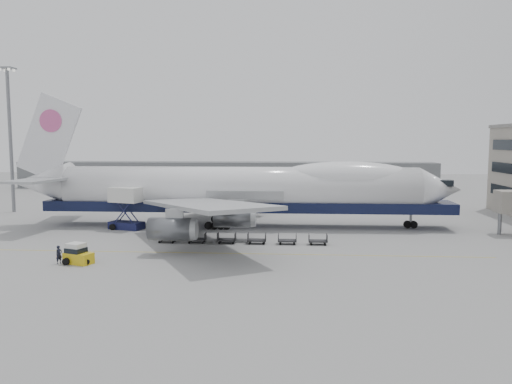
# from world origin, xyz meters

# --- Properties ---
(ground) EXTENTS (260.00, 260.00, 0.00)m
(ground) POSITION_xyz_m (0.00, 0.00, 0.00)
(ground) COLOR gray
(ground) RESTS_ON ground
(apron_line) EXTENTS (60.00, 0.15, 0.01)m
(apron_line) POSITION_xyz_m (0.00, -6.00, 0.01)
(apron_line) COLOR gold
(apron_line) RESTS_ON ground
(hangar) EXTENTS (110.00, 8.00, 7.00)m
(hangar) POSITION_xyz_m (-10.00, 70.00, 3.50)
(hangar) COLOR slate
(hangar) RESTS_ON ground
(floodlight_mast) EXTENTS (2.40, 2.40, 25.43)m
(floodlight_mast) POSITION_xyz_m (-42.00, 24.00, 14.27)
(floodlight_mast) COLOR slate
(floodlight_mast) RESTS_ON ground
(airliner) EXTENTS (67.00, 55.30, 19.98)m
(airliner) POSITION_xyz_m (0.64, 12.00, 5.62)
(airliner) COLOR white
(airliner) RESTS_ON ground
(catering_truck) EXTENTS (5.32, 4.31, 6.07)m
(catering_truck) POSITION_xyz_m (-16.24, 8.52, 3.44)
(catering_truck) COLOR #161943
(catering_truck) RESTS_ON ground
(baggage_tug) EXTENTS (3.30, 2.48, 2.15)m
(baggage_tug) POSITION_xyz_m (-14.73, -11.68, 0.95)
(baggage_tug) COLOR gold
(baggage_tug) RESTS_ON ground
(ground_worker) EXTENTS (0.75, 0.84, 1.93)m
(ground_worker) POSITION_xyz_m (-16.61, -11.93, 0.96)
(ground_worker) COLOR black
(ground_worker) RESTS_ON ground
(traffic_cone) EXTENTS (0.38, 0.38, 0.56)m
(traffic_cone) POSITION_xyz_m (-18.16, -8.90, 0.27)
(traffic_cone) COLOR #FF5A0D
(traffic_cone) RESTS_ON ground
(dolly_0) EXTENTS (2.30, 1.35, 1.30)m
(dolly_0) POSITION_xyz_m (-8.03, -0.49, 0.53)
(dolly_0) COLOR #2D2D30
(dolly_0) RESTS_ON ground
(dolly_1) EXTENTS (2.30, 1.35, 1.30)m
(dolly_1) POSITION_xyz_m (-4.26, -0.49, 0.53)
(dolly_1) COLOR #2D2D30
(dolly_1) RESTS_ON ground
(dolly_2) EXTENTS (2.30, 1.35, 1.30)m
(dolly_2) POSITION_xyz_m (-0.48, -0.49, 0.53)
(dolly_2) COLOR #2D2D30
(dolly_2) RESTS_ON ground
(dolly_3) EXTENTS (2.30, 1.35, 1.30)m
(dolly_3) POSITION_xyz_m (3.30, -0.49, 0.53)
(dolly_3) COLOR #2D2D30
(dolly_3) RESTS_ON ground
(dolly_4) EXTENTS (2.30, 1.35, 1.30)m
(dolly_4) POSITION_xyz_m (7.08, -0.49, 0.53)
(dolly_4) COLOR #2D2D30
(dolly_4) RESTS_ON ground
(dolly_5) EXTENTS (2.30, 1.35, 1.30)m
(dolly_5) POSITION_xyz_m (10.85, -0.49, 0.53)
(dolly_5) COLOR #2D2D30
(dolly_5) RESTS_ON ground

